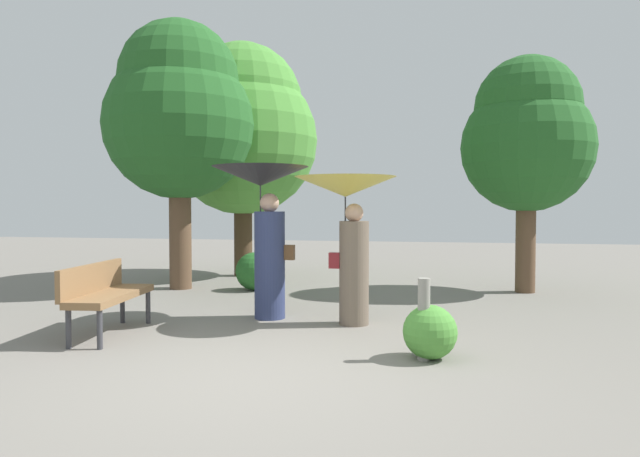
# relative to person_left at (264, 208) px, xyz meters

# --- Properties ---
(ground_plane) EXTENTS (40.00, 40.00, 0.00)m
(ground_plane) POSITION_rel_person_left_xyz_m (0.66, -2.50, -1.48)
(ground_plane) COLOR slate
(person_left) EXTENTS (1.29, 1.29, 2.04)m
(person_left) POSITION_rel_person_left_xyz_m (0.00, 0.00, 0.00)
(person_left) COLOR navy
(person_left) RESTS_ON ground
(person_right) EXTENTS (1.29, 1.29, 1.88)m
(person_right) POSITION_rel_person_left_xyz_m (1.17, -0.17, -0.06)
(person_right) COLOR #6B5B4C
(person_right) RESTS_ON ground
(park_bench) EXTENTS (0.68, 1.55, 0.83)m
(park_bench) POSITION_rel_person_left_xyz_m (-1.52, -1.35, -0.97)
(park_bench) COLOR #38383D
(park_bench) RESTS_ON ground
(tree_near_left) EXTENTS (2.71, 2.71, 4.87)m
(tree_near_left) POSITION_rel_person_left_xyz_m (-2.34, 2.33, 1.75)
(tree_near_left) COLOR brown
(tree_near_left) RESTS_ON ground
(tree_near_right) EXTENTS (2.26, 2.26, 4.12)m
(tree_near_right) POSITION_rel_person_left_xyz_m (3.78, 3.17, 1.26)
(tree_near_right) COLOR brown
(tree_near_right) RESTS_ON ground
(tree_mid_left) EXTENTS (3.23, 3.23, 5.03)m
(tree_mid_left) POSITION_rel_person_left_xyz_m (-1.89, 4.45, 1.72)
(tree_mid_left) COLOR #42301E
(tree_mid_left) RESTS_ON ground
(bush_path_left) EXTENTS (0.69, 0.69, 0.69)m
(bush_path_left) POSITION_rel_person_left_xyz_m (-0.95, 2.41, -1.14)
(bush_path_left) COLOR #235B23
(bush_path_left) RESTS_ON ground
(bush_path_right) EXTENTS (0.53, 0.53, 0.53)m
(bush_path_right) POSITION_rel_person_left_xyz_m (2.22, -1.65, -1.21)
(bush_path_right) COLOR #4C9338
(bush_path_right) RESTS_ON ground
(path_marker_post) EXTENTS (0.12, 0.12, 0.80)m
(path_marker_post) POSITION_rel_person_left_xyz_m (2.16, -1.70, -1.08)
(path_marker_post) COLOR gray
(path_marker_post) RESTS_ON ground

